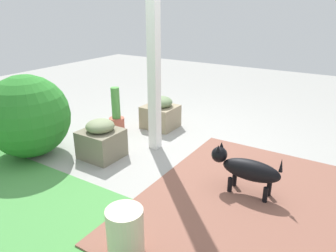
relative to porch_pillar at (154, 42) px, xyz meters
The scene contains 9 objects.
ground_plane 1.34m from the porch_pillar, 168.37° to the left, with size 12.00×12.00×0.00m, color #9C9B96.
brick_path 1.98m from the porch_pillar, 157.29° to the left, with size 1.80×2.40×0.02m, color brown.
porch_pillar is the anchor object (origin of this frame).
stone_planter_nearest 1.29m from the porch_pillar, 61.94° to the right, with size 0.47×0.43×0.46m.
stone_planter_mid 1.28m from the porch_pillar, 55.42° to the left, with size 0.45×0.43×0.46m.
round_shrub 1.68m from the porch_pillar, 39.50° to the left, with size 0.96×0.96×0.96m, color #297A28.
terracotta_pot_tall 1.33m from the porch_pillar, 12.69° to the right, with size 0.21×0.21×0.63m.
dog 1.72m from the porch_pillar, 162.29° to the left, with size 0.67×0.19×0.46m.
ceramic_urn 2.15m from the porch_pillar, 117.78° to the left, with size 0.27×0.27×0.37m, color beige.
Camera 1 is at (-1.76, 2.94, 1.69)m, focal length 33.95 mm.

